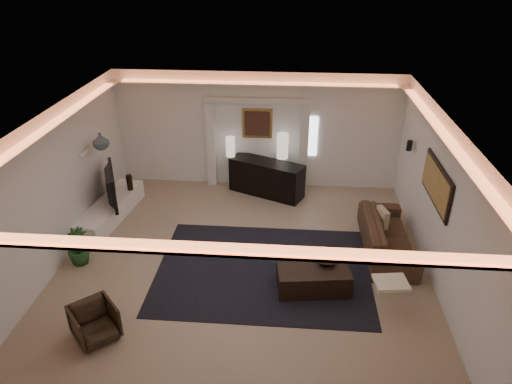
# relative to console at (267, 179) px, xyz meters

# --- Properties ---
(floor) EXTENTS (7.00, 7.00, 0.00)m
(floor) POSITION_rel_console_xyz_m (-0.27, -2.96, -0.40)
(floor) COLOR tan
(floor) RESTS_ON ground
(ceiling) EXTENTS (7.00, 7.00, 0.00)m
(ceiling) POSITION_rel_console_xyz_m (-0.27, -2.96, 2.50)
(ceiling) COLOR white
(ceiling) RESTS_ON ground
(wall_back) EXTENTS (7.00, 0.00, 7.00)m
(wall_back) POSITION_rel_console_xyz_m (-0.27, 0.54, 1.05)
(wall_back) COLOR white
(wall_back) RESTS_ON ground
(wall_front) EXTENTS (7.00, 0.00, 7.00)m
(wall_front) POSITION_rel_console_xyz_m (-0.27, -6.46, 1.05)
(wall_front) COLOR white
(wall_front) RESTS_ON ground
(wall_left) EXTENTS (0.00, 7.00, 7.00)m
(wall_left) POSITION_rel_console_xyz_m (-3.77, -2.96, 1.05)
(wall_left) COLOR white
(wall_left) RESTS_ON ground
(wall_right) EXTENTS (0.00, 7.00, 7.00)m
(wall_right) POSITION_rel_console_xyz_m (3.23, -2.96, 1.05)
(wall_right) COLOR white
(wall_right) RESTS_ON ground
(cove_soffit) EXTENTS (7.00, 7.00, 0.04)m
(cove_soffit) POSITION_rel_console_xyz_m (-0.27, -2.96, 2.22)
(cove_soffit) COLOR silver
(cove_soffit) RESTS_ON ceiling
(daylight_slit) EXTENTS (0.25, 0.03, 1.00)m
(daylight_slit) POSITION_rel_console_xyz_m (1.08, 0.52, 0.95)
(daylight_slit) COLOR white
(daylight_slit) RESTS_ON wall_back
(area_rug) EXTENTS (4.00, 3.00, 0.01)m
(area_rug) POSITION_rel_console_xyz_m (0.13, -3.16, -0.39)
(area_rug) COLOR black
(area_rug) RESTS_ON ground
(pilaster_left) EXTENTS (0.22, 0.20, 2.20)m
(pilaster_left) POSITION_rel_console_xyz_m (-1.42, 0.44, 0.70)
(pilaster_left) COLOR silver
(pilaster_left) RESTS_ON ground
(pilaster_right) EXTENTS (0.22, 0.20, 2.20)m
(pilaster_right) POSITION_rel_console_xyz_m (0.88, 0.44, 0.70)
(pilaster_right) COLOR silver
(pilaster_right) RESTS_ON ground
(alcove_header) EXTENTS (2.52, 0.20, 0.12)m
(alcove_header) POSITION_rel_console_xyz_m (-0.27, 0.44, 1.85)
(alcove_header) COLOR silver
(alcove_header) RESTS_ON wall_back
(painting_frame) EXTENTS (0.74, 0.04, 0.74)m
(painting_frame) POSITION_rel_console_xyz_m (-0.27, 0.51, 1.25)
(painting_frame) COLOR tan
(painting_frame) RESTS_ON wall_back
(painting_canvas) EXTENTS (0.62, 0.02, 0.62)m
(painting_canvas) POSITION_rel_console_xyz_m (-0.27, 0.49, 1.25)
(painting_canvas) COLOR #4C2D1E
(painting_canvas) RESTS_ON wall_back
(art_panel_frame) EXTENTS (0.04, 1.64, 0.74)m
(art_panel_frame) POSITION_rel_console_xyz_m (3.20, -2.66, 1.30)
(art_panel_frame) COLOR black
(art_panel_frame) RESTS_ON wall_right
(art_panel_gold) EXTENTS (0.02, 1.50, 0.62)m
(art_panel_gold) POSITION_rel_console_xyz_m (3.17, -2.66, 1.30)
(art_panel_gold) COLOR tan
(art_panel_gold) RESTS_ON wall_right
(wall_sconce) EXTENTS (0.12, 0.12, 0.22)m
(wall_sconce) POSITION_rel_console_xyz_m (3.11, -0.76, 1.28)
(wall_sconce) COLOR black
(wall_sconce) RESTS_ON wall_right
(wall_niche) EXTENTS (0.10, 0.55, 0.04)m
(wall_niche) POSITION_rel_console_xyz_m (-3.71, -1.56, 1.25)
(wall_niche) COLOR silver
(wall_niche) RESTS_ON wall_left
(console) EXTENTS (1.91, 1.28, 0.92)m
(console) POSITION_rel_console_xyz_m (0.00, 0.00, 0.00)
(console) COLOR black
(console) RESTS_ON ground
(lamp_left) EXTENTS (0.24, 0.24, 0.50)m
(lamp_left) POSITION_rel_console_xyz_m (-0.92, 0.29, 0.69)
(lamp_left) COLOR beige
(lamp_left) RESTS_ON console
(lamp_right) EXTENTS (0.37, 0.37, 0.62)m
(lamp_right) POSITION_rel_console_xyz_m (0.37, 0.29, 0.69)
(lamp_right) COLOR beige
(lamp_right) RESTS_ON console
(media_ledge) EXTENTS (0.87, 2.37, 0.43)m
(media_ledge) POSITION_rel_console_xyz_m (-3.42, -1.53, -0.18)
(media_ledge) COLOR white
(media_ledge) RESTS_ON ground
(tv) EXTENTS (1.31, 0.69, 0.78)m
(tv) POSITION_rel_console_xyz_m (-3.42, -1.53, 0.44)
(tv) COLOR black
(tv) RESTS_ON media_ledge
(figurine) EXTENTS (0.15, 0.15, 0.37)m
(figurine) POSITION_rel_console_xyz_m (-3.13, -0.91, 0.24)
(figurine) COLOR black
(figurine) RESTS_ON media_ledge
(ginger_jar) EXTENTS (0.40, 0.40, 0.36)m
(ginger_jar) POSITION_rel_console_xyz_m (-3.42, -1.45, 1.45)
(ginger_jar) COLOR slate
(ginger_jar) RESTS_ON wall_niche
(plant) EXTENTS (0.42, 0.42, 0.74)m
(plant) POSITION_rel_console_xyz_m (-3.42, -3.21, -0.03)
(plant) COLOR #1F481E
(plant) RESTS_ON ground
(sofa) EXTENTS (2.28, 0.90, 0.67)m
(sofa) POSITION_rel_console_xyz_m (2.56, -2.27, -0.07)
(sofa) COLOR #3C2B1B
(sofa) RESTS_ON ground
(throw_blanket) EXTENTS (0.59, 0.51, 0.06)m
(throw_blanket) POSITION_rel_console_xyz_m (2.30, -4.07, 0.15)
(throw_blanket) COLOR #F4E3CF
(throw_blanket) RESTS_ON sofa
(throw_pillow) EXTENTS (0.22, 0.40, 0.38)m
(throw_pillow) POSITION_rel_console_xyz_m (2.49, -1.92, 0.15)
(throw_pillow) COLOR #C1B187
(throw_pillow) RESTS_ON sofa
(coffee_table) EXTENTS (1.34, 0.85, 0.47)m
(coffee_table) POSITION_rel_console_xyz_m (1.05, -3.63, -0.20)
(coffee_table) COLOR black
(coffee_table) RESTS_ON ground
(bowl) EXTENTS (0.35, 0.35, 0.08)m
(bowl) POSITION_rel_console_xyz_m (1.28, -3.45, 0.05)
(bowl) COLOR black
(bowl) RESTS_ON coffee_table
(magazine) EXTENTS (0.26, 0.21, 0.03)m
(magazine) POSITION_rel_console_xyz_m (1.35, -3.29, 0.02)
(magazine) COLOR beige
(magazine) RESTS_ON coffee_table
(armchair) EXTENTS (0.91, 0.91, 0.59)m
(armchair) POSITION_rel_console_xyz_m (-2.35, -5.10, -0.10)
(armchair) COLOR black
(armchair) RESTS_ON ground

